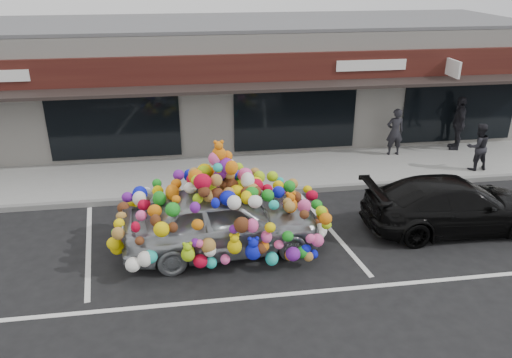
{
  "coord_description": "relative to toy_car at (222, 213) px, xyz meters",
  "views": [
    {
      "loc": [
        -0.73,
        -10.59,
        6.32
      ],
      "look_at": [
        1.05,
        1.4,
        1.01
      ],
      "focal_mm": 35.0,
      "sensor_mm": 36.0,
      "label": 1
    }
  ],
  "objects": [
    {
      "name": "toy_car",
      "position": [
        0.0,
        0.0,
        0.0
      ],
      "size": [
        3.29,
        5.0,
        2.84
      ],
      "rotation": [
        0.0,
        0.0,
        1.65
      ],
      "color": "gray",
      "rests_on": "ground"
    },
    {
      "name": "sidewalk",
      "position": [
        0.01,
        4.34,
        -0.89
      ],
      "size": [
        26.0,
        3.0,
        0.15
      ],
      "primitive_type": "cube",
      "color": "gray",
      "rests_on": "ground"
    },
    {
      "name": "kerb",
      "position": [
        0.01,
        2.84,
        -0.89
      ],
      "size": [
        26.0,
        0.18,
        0.16
      ],
      "primitive_type": "cube",
      "color": "slate",
      "rests_on": "ground"
    },
    {
      "name": "black_sedan",
      "position": [
        5.9,
        0.17,
        -0.29
      ],
      "size": [
        1.96,
        4.65,
        1.34
      ],
      "primitive_type": "imported",
      "rotation": [
        0.0,
        0.0,
        1.55
      ],
      "color": "black",
      "rests_on": "ground"
    },
    {
      "name": "lane_line",
      "position": [
        2.01,
        -1.96,
        -0.96
      ],
      "size": [
        14.0,
        0.12,
        0.01
      ],
      "primitive_type": "cube",
      "color": "silver",
      "rests_on": "ground"
    },
    {
      "name": "ground",
      "position": [
        0.01,
        0.34,
        -0.96
      ],
      "size": [
        90.0,
        90.0,
        0.0
      ],
      "primitive_type": "plane",
      "color": "black",
      "rests_on": "ground"
    },
    {
      "name": "pedestrian_b",
      "position": [
        8.43,
        3.44,
        -0.04
      ],
      "size": [
        0.77,
        0.61,
        1.53
      ],
      "primitive_type": "imported",
      "rotation": [
        0.0,
        0.0,
        3.18
      ],
      "color": "black",
      "rests_on": "sidewalk"
    },
    {
      "name": "parking_stripe_left",
      "position": [
        -3.19,
        0.54,
        -0.96
      ],
      "size": [
        0.73,
        4.37,
        0.01
      ],
      "primitive_type": "cube",
      "rotation": [
        0.0,
        0.0,
        0.14
      ],
      "color": "silver",
      "rests_on": "ground"
    },
    {
      "name": "shop_building",
      "position": [
        0.01,
        8.78,
        1.2
      ],
      "size": [
        24.0,
        7.2,
        4.31
      ],
      "color": "silver",
      "rests_on": "ground"
    },
    {
      "name": "pedestrian_a",
      "position": [
        6.36,
        5.11,
        0.01
      ],
      "size": [
        0.62,
        0.42,
        1.63
      ],
      "primitive_type": "imported",
      "rotation": [
        0.0,
        0.0,
        3.09
      ],
      "color": "black",
      "rests_on": "sidewalk"
    },
    {
      "name": "pedestrian_c",
      "position": [
        8.79,
        5.34,
        0.14
      ],
      "size": [
        1.2,
        0.8,
        1.9
      ],
      "primitive_type": "imported",
      "rotation": [
        0.0,
        0.0,
        4.39
      ],
      "color": "#262328",
      "rests_on": "sidewalk"
    },
    {
      "name": "parking_stripe_mid",
      "position": [
        2.81,
        0.54,
        -0.96
      ],
      "size": [
        0.73,
        4.37,
        0.01
      ],
      "primitive_type": "cube",
      "rotation": [
        0.0,
        0.0,
        0.14
      ],
      "color": "silver",
      "rests_on": "ground"
    }
  ]
}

